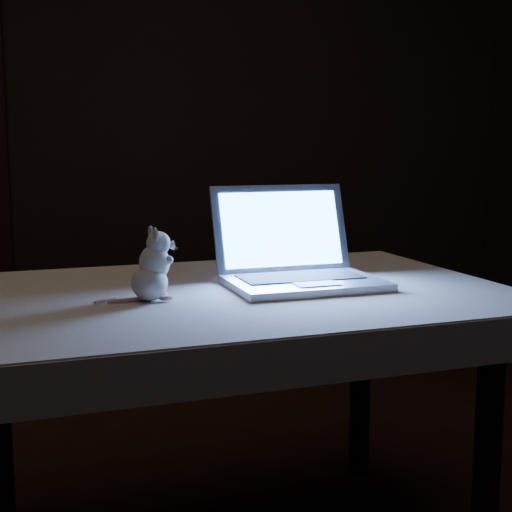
{
  "coord_description": "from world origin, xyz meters",
  "views": [
    {
      "loc": [
        -0.09,
        -1.71,
        1.03
      ],
      "look_at": [
        0.28,
        0.08,
        0.75
      ],
      "focal_mm": 52.0,
      "sensor_mm": 36.0,
      "label": 1
    }
  ],
  "objects": [
    {
      "name": "tablecloth",
      "position": [
        0.19,
        -0.04,
        0.63
      ],
      "size": [
        1.58,
        1.31,
        0.09
      ],
      "primitive_type": null,
      "rotation": [
        0.0,
        0.0,
        0.35
      ],
      "color": "beige",
      "rests_on": "table"
    },
    {
      "name": "back_wall",
      "position": [
        0.0,
        2.5,
        1.3
      ],
      "size": [
        4.5,
        0.04,
        2.6
      ],
      "primitive_type": "cube",
      "color": "black",
      "rests_on": "ground"
    },
    {
      "name": "table",
      "position": [
        0.19,
        0.01,
        0.34
      ],
      "size": [
        1.35,
        0.97,
        0.67
      ],
      "primitive_type": null,
      "rotation": [
        0.0,
        0.0,
        0.14
      ],
      "color": "black",
      "rests_on": "floor"
    },
    {
      "name": "plush_mouse",
      "position": [
        0.01,
        -0.07,
        0.76
      ],
      "size": [
        0.13,
        0.13,
        0.16
      ],
      "primitive_type": null,
      "rotation": [
        0.0,
        0.0,
        0.1
      ],
      "color": "silver",
      "rests_on": "tablecloth"
    },
    {
      "name": "laptop",
      "position": [
        0.39,
        0.01,
        0.8
      ],
      "size": [
        0.4,
        0.37,
        0.25
      ],
      "primitive_type": null,
      "rotation": [
        0.0,
        0.0,
        0.12
      ],
      "color": "#B6B7BC",
      "rests_on": "tablecloth"
    }
  ]
}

